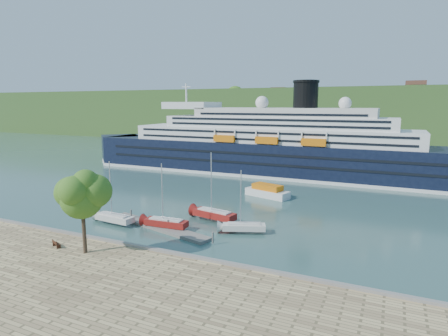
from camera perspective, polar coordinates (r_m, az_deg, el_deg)
The scene contains 12 objects.
ground at distance 47.37m, azimuth -15.54°, elevation -12.09°, with size 400.00×400.00×0.00m, color #2C4F4C.
far_hillside at distance 180.75m, azimuth 15.44°, elevation 7.72°, with size 400.00×50.00×24.00m, color #2F5421.
quay_coping at distance 46.82m, azimuth -15.76°, elevation -10.85°, with size 220.00×0.50×0.30m, color slate.
cruise_ship at distance 93.77m, azimuth 5.74°, elevation 6.08°, with size 101.48×14.78×22.79m, color black, non-canonical shape.
park_bench at distance 48.08m, azimuth -24.16°, elevation -10.42°, with size 1.43×0.59×0.91m, color #412112, non-canonical shape.
promenade_tree at distance 43.82m, azimuth -20.75°, elevation -5.74°, with size 6.17×6.17×10.22m, color #35671B, non-canonical shape.
floating_pontoon at distance 54.26m, azimuth -9.97°, elevation -8.81°, with size 18.20×2.22×0.40m, color gray, non-canonical shape.
sailboat_white_near at distance 56.35m, azimuth -16.52°, elevation -3.92°, with size 6.83×1.90×8.82m, color silver, non-canonical shape.
sailboat_red at distance 52.52m, azimuth -8.92°, elevation -4.58°, with size 6.87×1.91×8.88m, color maroon, non-canonical shape.
sailboat_white_far at distance 50.45m, azimuth 3.08°, elevation -5.43°, with size 6.40×1.78×8.27m, color silver, non-canonical shape.
tender_launch at distance 71.13m, azimuth 6.63°, elevation -3.43°, with size 8.58×2.93×2.37m, color orange, non-canonical shape.
sailboat_extra at distance 55.42m, azimuth -1.50°, elevation -3.19°, with size 7.62×2.12×9.84m, color maroon, non-canonical shape.
Camera 1 is at (28.82, -33.36, 17.34)m, focal length 30.00 mm.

